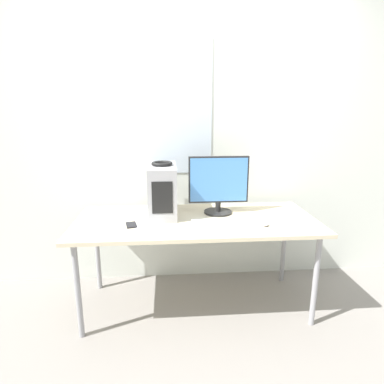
% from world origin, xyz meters
% --- Properties ---
extents(ground_plane, '(14.00, 14.00, 0.00)m').
position_xyz_m(ground_plane, '(0.00, 0.00, 0.00)').
color(ground_plane, gray).
extents(wall_back, '(8.00, 0.07, 2.70)m').
position_xyz_m(wall_back, '(-0.00, 0.93, 1.35)').
color(wall_back, silver).
rests_on(wall_back, ground_plane).
extents(desk, '(1.82, 0.80, 0.73)m').
position_xyz_m(desk, '(0.00, 0.40, 0.68)').
color(desk, beige).
rests_on(desk, ground_plane).
extents(pc_tower, '(0.21, 0.46, 0.39)m').
position_xyz_m(pc_tower, '(-0.25, 0.54, 0.93)').
color(pc_tower, '#9E9EA3').
rests_on(pc_tower, desk).
extents(headphones, '(0.16, 0.16, 0.03)m').
position_xyz_m(headphones, '(-0.25, 0.54, 1.14)').
color(headphones, black).
rests_on(headphones, pc_tower).
extents(monitor_main, '(0.47, 0.22, 0.46)m').
position_xyz_m(monitor_main, '(0.19, 0.53, 0.97)').
color(monitor_main, black).
rests_on(monitor_main, desk).
extents(keyboard, '(0.46, 0.17, 0.02)m').
position_xyz_m(keyboard, '(0.19, 0.25, 0.74)').
color(keyboard, silver).
rests_on(keyboard, desk).
extents(mouse, '(0.05, 0.09, 0.03)m').
position_xyz_m(mouse, '(0.48, 0.22, 0.75)').
color(mouse, '#B2B2B7').
rests_on(mouse, desk).
extents(cell_phone, '(0.09, 0.13, 0.01)m').
position_xyz_m(cell_phone, '(-0.48, 0.29, 0.74)').
color(cell_phone, black).
rests_on(cell_phone, desk).
extents(paper_sheet_left, '(0.23, 0.31, 0.00)m').
position_xyz_m(paper_sheet_left, '(-0.34, 0.23, 0.73)').
color(paper_sheet_left, white).
rests_on(paper_sheet_left, desk).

